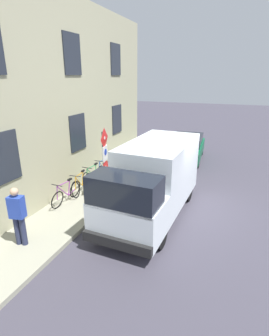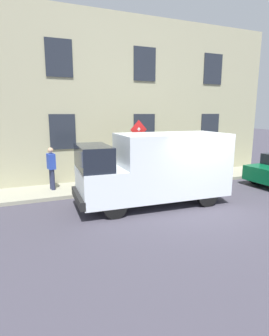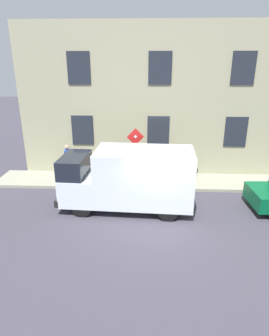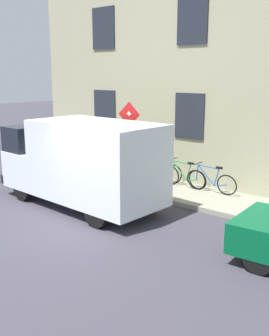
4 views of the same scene
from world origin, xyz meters
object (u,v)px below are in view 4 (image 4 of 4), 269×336
at_px(bicycle_green, 184,176).
at_px(bicycle_orange, 159,171).
at_px(pedestrian, 78,145).
at_px(bicycle_purple, 136,167).
at_px(sign_post_stacked, 129,138).
at_px(bicycle_blue, 211,181).
at_px(delivery_van, 82,161).

xyz_separation_m(bicycle_green, bicycle_orange, (-0.00, 1.01, 0.00)).
bearing_deg(pedestrian, bicycle_purple, 176.69).
bearing_deg(sign_post_stacked, bicycle_blue, -60.74).
height_order(bicycle_orange, pedestrian, pedestrian).
distance_m(bicycle_green, bicycle_purple, 2.01).
bearing_deg(pedestrian, sign_post_stacked, 154.20).
bearing_deg(bicycle_blue, sign_post_stacked, 26.77).
height_order(delivery_van, bicycle_purple, delivery_van).
bearing_deg(bicycle_purple, bicycle_orange, -177.60).
bearing_deg(bicycle_orange, pedestrian, -2.93).
xyz_separation_m(bicycle_green, bicycle_purple, (0.00, 2.01, 0.00)).
bearing_deg(bicycle_blue, bicycle_purple, -2.50).
height_order(sign_post_stacked, bicycle_purple, sign_post_stacked).
xyz_separation_m(bicycle_blue, bicycle_orange, (-0.00, 2.01, 0.00)).
distance_m(sign_post_stacked, delivery_van, 1.97).
bearing_deg(bicycle_purple, pedestrian, 9.88).
distance_m(sign_post_stacked, bicycle_blue, 2.90).
height_order(bicycle_blue, bicycle_purple, same).
xyz_separation_m(sign_post_stacked, bicycle_orange, (1.27, -0.25, -1.30)).
distance_m(bicycle_green, pedestrian, 4.72).
height_order(bicycle_blue, pedestrian, pedestrian).
height_order(bicycle_green, pedestrian, pedestrian).
bearing_deg(bicycle_purple, sign_post_stacked, 123.30).
relative_size(bicycle_orange, pedestrian, 1.00).
xyz_separation_m(bicycle_orange, bicycle_purple, (0.00, 1.01, 0.00)).
height_order(bicycle_purple, pedestrian, pedestrian).
bearing_deg(delivery_van, bicycle_purple, -76.54).
height_order(sign_post_stacked, bicycle_green, sign_post_stacked).
xyz_separation_m(bicycle_green, pedestrian, (-0.35, 4.68, 0.56)).
bearing_deg(bicycle_green, bicycle_blue, -178.71).
relative_size(bicycle_green, bicycle_purple, 1.00).
height_order(delivery_van, bicycle_orange, delivery_van).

